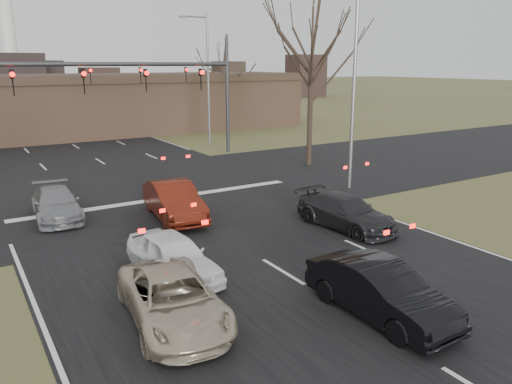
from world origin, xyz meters
The scene contains 16 objects.
ground centered at (0.00, 0.00, 0.00)m, with size 360.00×360.00×0.00m, color brown.
road_main centered at (0.00, 60.00, 0.01)m, with size 14.00×300.00×0.02m, color black.
road_cross centered at (0.00, 15.00, 0.01)m, with size 200.00×14.00×0.02m, color black.
building centered at (2.00, 38.00, 2.67)m, with size 42.40×10.40×5.30m.
mast_arm_near centered at (-5.23, 13.00, 5.07)m, with size 12.12×0.24×8.00m.
mast_arm_far centered at (6.18, 23.00, 5.02)m, with size 11.12×0.24×8.00m.
streetlight_right_near centered at (8.82, 10.00, 5.59)m, with size 2.34×0.25×10.00m.
streetlight_right_far centered at (9.32, 27.00, 5.59)m, with size 2.34×0.25×10.00m.
tree_right_near centered at (11.00, 16.00, 8.90)m, with size 6.90×6.90×11.50m.
tree_right_far centered at (15.00, 35.00, 6.96)m, with size 5.40×5.40×9.00m.
car_silver_suv centered at (-4.04, 1.92, 0.63)m, with size 2.08×4.51×1.25m, color #B8AC95.
car_white_sedan centered at (-3.00, 4.39, 0.67)m, with size 1.59×3.95×1.35m, color white.
car_black_hatch centered at (0.51, -0.54, 0.70)m, with size 1.48×4.24×1.40m, color black.
car_charcoal_sedan centered at (4.52, 5.24, 0.64)m, with size 1.79×4.39×1.27m, color black.
car_grey_ahead centered at (-4.79, 12.50, 0.62)m, with size 1.75×4.30×1.25m, color gray.
car_red_ahead centered at (-0.67, 9.89, 0.76)m, with size 1.60×4.59×1.51m, color #56170C.
Camera 1 is at (-8.18, -8.67, 6.23)m, focal length 35.00 mm.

